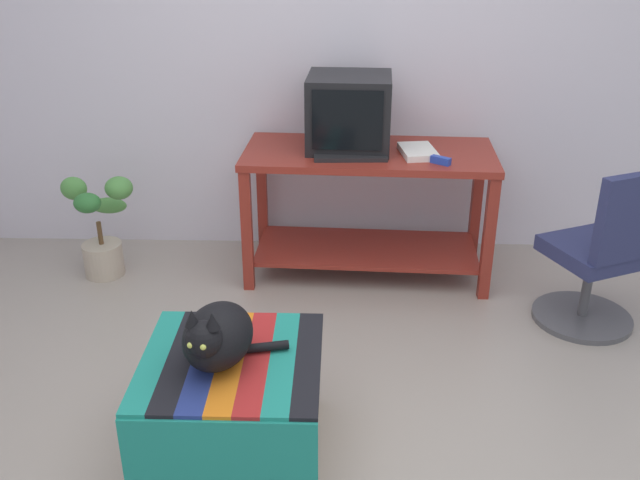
{
  "coord_description": "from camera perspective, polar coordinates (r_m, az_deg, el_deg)",
  "views": [
    {
      "loc": [
        0.05,
        -2.24,
        1.99
      ],
      "look_at": [
        -0.05,
        0.85,
        0.55
      ],
      "focal_mm": 39.61,
      "sensor_mm": 36.0,
      "label": 1
    }
  ],
  "objects": [
    {
      "name": "book",
      "position": [
        3.99,
        7.92,
        7.09
      ],
      "size": [
        0.22,
        0.3,
        0.04
      ],
      "primitive_type": "cube",
      "rotation": [
        0.0,
        0.0,
        0.14
      ],
      "color": "white",
      "rests_on": "desk"
    },
    {
      "name": "tv_monitor",
      "position": [
        4.03,
        2.36,
        10.22
      ],
      "size": [
        0.48,
        0.46,
        0.41
      ],
      "rotation": [
        0.0,
        0.0,
        -0.05
      ],
      "color": "black",
      "rests_on": "desk"
    },
    {
      "name": "back_wall",
      "position": [
        4.35,
        1.1,
        15.83
      ],
      "size": [
        8.0,
        0.1,
        2.6
      ],
      "primitive_type": "cube",
      "color": "silver",
      "rests_on": "ground_plane"
    },
    {
      "name": "office_chair",
      "position": [
        3.86,
        21.73,
        -1.49
      ],
      "size": [
        0.55,
        0.55,
        0.89
      ],
      "rotation": [
        0.0,
        0.0,
        3.56
      ],
      "color": "#4C4C51",
      "rests_on": "ground_plane"
    },
    {
      "name": "potted_plant",
      "position": [
        4.35,
        -17.24,
        0.79
      ],
      "size": [
        0.44,
        0.37,
        0.63
      ],
      "color": "#B7A893",
      "rests_on": "ground_plane"
    },
    {
      "name": "cat",
      "position": [
        2.67,
        -8.34,
        -7.71
      ],
      "size": [
        0.42,
        0.39,
        0.3
      ],
      "rotation": [
        0.0,
        0.0,
        -0.22
      ],
      "color": "black",
      "rests_on": "ottoman_with_blanket"
    },
    {
      "name": "ground_plane",
      "position": [
        3.0,
        0.4,
        -16.62
      ],
      "size": [
        14.0,
        14.0,
        0.0
      ],
      "primitive_type": "plane",
      "color": "#9E9389"
    },
    {
      "name": "stapler",
      "position": [
        3.86,
        9.73,
        6.36
      ],
      "size": [
        0.11,
        0.09,
        0.04
      ],
      "primitive_type": "cube",
      "rotation": [
        0.0,
        0.0,
        0.95
      ],
      "color": "#2342B7",
      "rests_on": "desk"
    },
    {
      "name": "ottoman_with_blanket",
      "position": [
        2.89,
        -6.99,
        -13.07
      ],
      "size": [
        0.69,
        0.7,
        0.43
      ],
      "color": "tan",
      "rests_on": "ground_plane"
    },
    {
      "name": "desk",
      "position": [
        4.12,
        3.9,
        3.99
      ],
      "size": [
        1.45,
        0.71,
        0.76
      ],
      "rotation": [
        0.0,
        0.0,
        -0.05
      ],
      "color": "maroon",
      "rests_on": "ground_plane"
    },
    {
      "name": "keyboard",
      "position": [
        3.9,
        2.47,
        6.78
      ],
      "size": [
        0.41,
        0.17,
        0.02
      ],
      "primitive_type": "cube",
      "rotation": [
        0.0,
        0.0,
        0.04
      ],
      "color": "black",
      "rests_on": "desk"
    }
  ]
}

